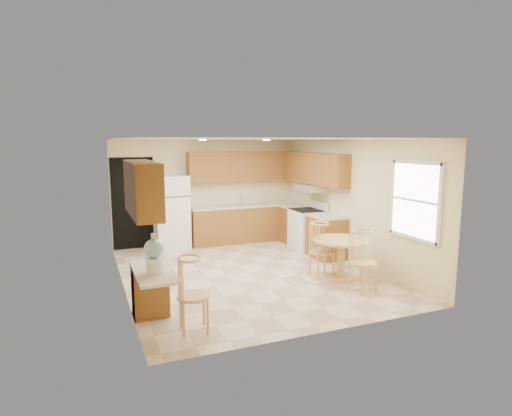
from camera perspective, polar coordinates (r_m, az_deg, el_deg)
name	(u,v)px	position (r m, az deg, el deg)	size (l,w,h in m)	color
floor	(248,273)	(8.17, -1.08, -8.62)	(5.50, 5.50, 0.00)	beige
ceiling	(248,139)	(7.79, -1.14, 9.21)	(4.50, 5.50, 0.02)	white
wall_back	(207,191)	(10.47, -6.55, 2.22)	(4.50, 0.02, 2.50)	beige
wall_front	(327,238)	(5.45, 9.40, -4.03)	(4.50, 0.02, 2.50)	beige
wall_left	(121,215)	(7.39, -17.62, -0.94)	(0.02, 5.50, 2.50)	beige
wall_right	(350,201)	(8.93, 12.48, 0.92)	(0.02, 5.50, 2.50)	beige
doorway	(133,203)	(10.15, -16.05, 0.58)	(0.90, 0.02, 2.10)	black
base_cab_back	(245,224)	(10.59, -1.46, -2.12)	(2.75, 0.60, 0.87)	brown
counter_back	(245,206)	(10.51, -1.47, 0.32)	(2.75, 0.63, 0.04)	beige
base_cab_right_a	(295,225)	(10.48, 5.21, -2.26)	(0.60, 0.59, 0.87)	brown
counter_right_a	(295,207)	(10.41, 5.24, 0.20)	(0.63, 0.59, 0.04)	beige
base_cab_right_b	(326,237)	(9.25, 9.37, -3.86)	(0.60, 0.80, 0.87)	brown
counter_right_b	(327,216)	(9.16, 9.44, -1.08)	(0.63, 0.80, 0.04)	beige
upper_cab_back	(243,166)	(10.53, -1.75, 5.59)	(2.75, 0.33, 0.70)	brown
upper_cab_right	(314,168)	(9.80, 7.77, 5.27)	(0.33, 2.42, 0.70)	brown
upper_cab_left	(142,189)	(5.74, -14.91, 2.52)	(0.33, 1.40, 0.70)	brown
sink	(244,205)	(10.50, -1.60, 0.43)	(0.78, 0.44, 0.01)	silver
range_hood	(311,187)	(9.77, 7.37, 2.73)	(0.50, 0.76, 0.14)	silver
desk_pedestal	(150,291)	(6.36, -13.93, -10.65)	(0.48, 0.42, 0.72)	brown
desk_top	(153,272)	(5.88, -13.52, -8.25)	(0.50, 1.20, 0.04)	beige
window	(415,200)	(7.46, 20.49, 0.95)	(0.06, 1.12, 1.30)	white
can_light_a	(203,140)	(8.77, -7.09, 9.01)	(0.14, 0.14, 0.02)	white
can_light_b	(267,140)	(9.24, 1.42, 9.07)	(0.14, 0.14, 0.02)	white
refrigerator	(171,212)	(9.97, -11.22, -0.57)	(0.75, 0.73, 1.69)	white
stove	(307,229)	(9.88, 6.88, -2.77)	(0.65, 0.76, 1.09)	white
dining_table	(341,253)	(7.81, 11.26, -5.93)	(0.99, 0.99, 0.74)	#DBB06D
chair_table_a	(325,245)	(7.78, 9.14, -4.96)	(0.44, 0.57, 1.00)	#DBB06D
chair_table_b	(367,256)	(7.19, 14.59, -6.26)	(0.45, 0.46, 1.01)	#DBB06D
chair_desk	(195,289)	(5.59, -8.11, -10.64)	(0.43, 0.56, 0.98)	#DBB06D
water_crock	(154,255)	(5.69, -13.43, -6.14)	(0.25, 0.25, 0.52)	white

